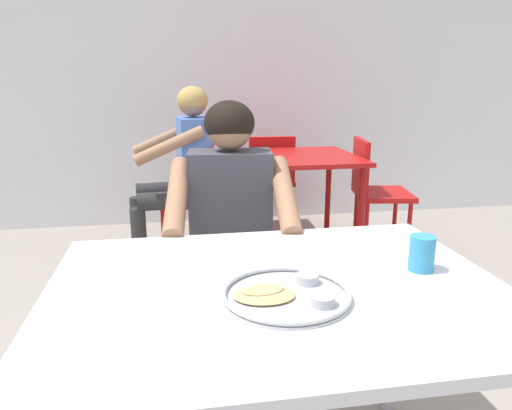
% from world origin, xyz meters
% --- Properties ---
extents(back_wall, '(12.00, 0.12, 3.40)m').
position_xyz_m(back_wall, '(0.00, 3.26, 1.70)').
color(back_wall, white).
rests_on(back_wall, ground).
extents(table_foreground, '(1.18, 0.90, 0.74)m').
position_xyz_m(table_foreground, '(0.09, 0.09, 0.67)').
color(table_foreground, silver).
rests_on(table_foreground, ground).
extents(thali_tray, '(0.32, 0.32, 0.03)m').
position_xyz_m(thali_tray, '(0.10, 0.01, 0.75)').
color(thali_tray, '#B7BABF').
rests_on(thali_tray, table_foreground).
extents(drinking_cup, '(0.07, 0.07, 0.10)m').
position_xyz_m(drinking_cup, '(0.51, 0.11, 0.79)').
color(drinking_cup, '#338CBF').
rests_on(drinking_cup, table_foreground).
extents(chair_foreground, '(0.42, 0.42, 0.81)m').
position_xyz_m(chair_foreground, '(0.08, 1.02, 0.48)').
color(chair_foreground, silver).
rests_on(chair_foreground, ground).
extents(diner_foreground, '(0.53, 0.58, 1.18)m').
position_xyz_m(diner_foreground, '(0.06, 0.81, 0.70)').
color(diner_foreground, '#363636').
rests_on(diner_foreground, ground).
extents(table_background_red, '(0.88, 0.82, 0.74)m').
position_xyz_m(table_background_red, '(0.68, 2.21, 0.65)').
color(table_background_red, '#B71414').
rests_on(table_background_red, ground).
extents(chair_red_left, '(0.43, 0.45, 0.83)m').
position_xyz_m(chair_red_left, '(-0.01, 2.24, 0.49)').
color(chair_red_left, '#AA1512').
rests_on(chair_red_left, ground).
extents(chair_red_right, '(0.46, 0.49, 0.84)m').
position_xyz_m(chair_red_right, '(1.29, 2.21, 0.49)').
color(chair_red_right, '#B41413').
rests_on(chair_red_right, ground).
extents(chair_red_far, '(0.40, 0.42, 0.82)m').
position_xyz_m(chair_red_far, '(0.62, 2.80, 0.48)').
color(chair_red_far, red).
rests_on(chair_red_far, ground).
extents(patron_background, '(0.58, 0.52, 1.22)m').
position_xyz_m(patron_background, '(-0.11, 2.20, 0.73)').
color(patron_background, '#282828').
rests_on(patron_background, ground).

